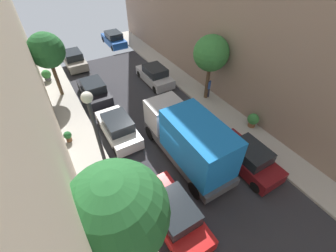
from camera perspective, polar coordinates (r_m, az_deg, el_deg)
The scene contains 20 objects.
ground at distance 14.19m, azimuth 3.43°, elevation -6.99°, with size 32.00×32.00×0.00m, color #2D2D33.
sidewalk_left at distance 13.01m, azimuth -15.93°, elevation -14.98°, with size 2.00×44.00×0.15m, color #B7B2A8.
sidewalk_right at distance 16.75m, azimuth 17.86°, elevation 0.07°, with size 2.00×44.00×0.15m, color #B7B2A8.
parked_car_left_2 at distance 11.11m, azimuth 1.49°, elevation -21.24°, with size 1.78×4.20×1.57m.
parked_car_left_3 at distance 15.17m, azimuth -12.47°, elevation -0.44°, with size 1.78×4.20×1.57m.
parked_car_left_4 at distance 19.38m, azimuth -18.17°, elevation 8.51°, with size 1.78×4.20×1.57m.
parked_car_left_5 at distance 25.29m, azimuth -22.66°, elevation 15.23°, with size 1.78×4.20×1.57m.
parked_car_right_1 at distance 13.79m, azimuth 19.36°, elevation -7.45°, with size 1.78×4.20×1.57m.
parked_car_right_2 at distance 20.62m, azimuth -3.36°, elevation 12.64°, with size 1.78×4.20×1.57m.
parked_car_right_3 at distance 29.25m, azimuth -13.49°, elevation 20.53°, with size 1.78×4.20×1.57m.
delivery_truck at distance 12.58m, azimuth 5.20°, elevation -3.23°, with size 2.26×6.60×3.38m.
pedestrian at distance 18.49m, azimuth 10.10°, elevation 9.68°, with size 0.40×0.36×1.72m.
street_tree_0 at distance 6.94m, azimuth -12.85°, elevation -20.69°, with size 3.06×3.06×5.97m.
street_tree_1 at distance 17.16m, azimuth 10.82°, elevation 17.50°, with size 2.57×2.57×5.01m.
street_tree_2 at distance 19.42m, azimuth -28.31°, elevation 16.37°, with size 2.58×2.58×5.04m.
potted_plant_0 at distance 16.50m, azimuth 20.66°, elevation 1.47°, with size 0.77×0.77×1.01m.
potted_plant_1 at distance 15.81m, azimuth -23.95°, elevation -2.33°, with size 0.50×0.50×0.75m.
potted_plant_2 at distance 23.43m, azimuth -28.35°, elevation 11.30°, with size 0.79×0.79×1.00m.
potted_plant_3 at distance 11.16m, azimuth -14.70°, elevation -25.25°, with size 0.47×0.47×0.74m.
lamp_post at distance 9.77m, azimuth -17.29°, elevation -2.48°, with size 0.44×0.44×6.09m.
Camera 1 is at (-5.56, -7.66, 10.57)m, focal length 24.15 mm.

